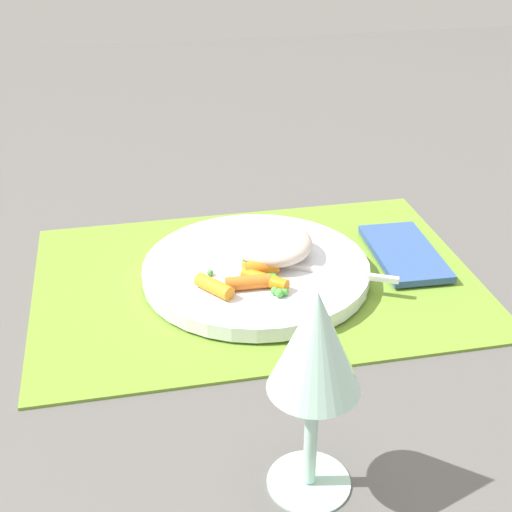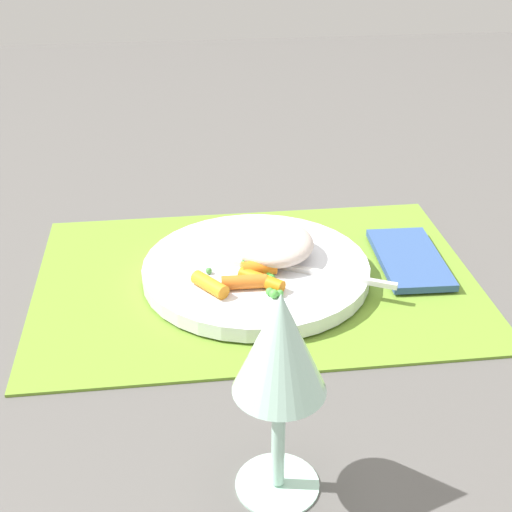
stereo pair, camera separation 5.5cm
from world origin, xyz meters
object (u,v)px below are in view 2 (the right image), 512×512
fork (291,268)px  wine_glass (280,353)px  plate (256,270)px  carrot_portion (244,278)px  napkin (409,259)px  rice_mound (273,243)px

fork → wine_glass: bearing=78.5°
fork → wine_glass: (0.06, 0.28, 0.10)m
plate → carrot_portion: carrot_portion is taller
plate → napkin: (-0.18, -0.01, -0.00)m
carrot_portion → napkin: (-0.20, -0.05, -0.02)m
rice_mound → napkin: rice_mound is taller
fork → napkin: bearing=-168.3°
plate → rice_mound: bearing=-146.5°
plate → fork: 0.04m
rice_mound → carrot_portion: rice_mound is taller
rice_mound → carrot_portion: bearing=55.2°
plate → wine_glass: (0.02, 0.29, 0.11)m
carrot_portion → wine_glass: 0.27m
rice_mound → fork: rice_mound is taller
fork → napkin: fork is taller
napkin → rice_mound: bearing=-0.9°
plate → fork: size_ratio=1.44×
rice_mound → wine_glass: wine_glass is taller
carrot_portion → fork: 0.06m
carrot_portion → napkin: 0.20m
fork → wine_glass: wine_glass is taller
carrot_portion → napkin: size_ratio=0.73×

